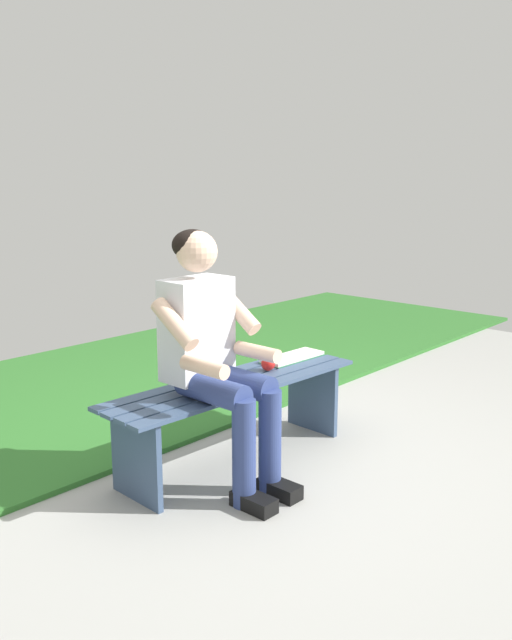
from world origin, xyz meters
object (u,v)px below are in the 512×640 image
Objects in this scene: apple at (269,364)px; person_seated at (214,349)px; book_open at (292,358)px; bench_near at (235,402)px.

person_seated is at bearing 10.58° from apple.
apple reaches higher than book_open.
bench_near is at bearing -157.73° from person_seated.
apple is 0.28m from book_open.
person_seated is at bearing 13.18° from book_open.
apple reaches higher than bench_near.
person_seated is at bearing 22.27° from bench_near.
apple is at bearing 178.93° from bench_near.
bench_near is at bearing 7.66° from book_open.
bench_near is 0.44m from person_seated.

